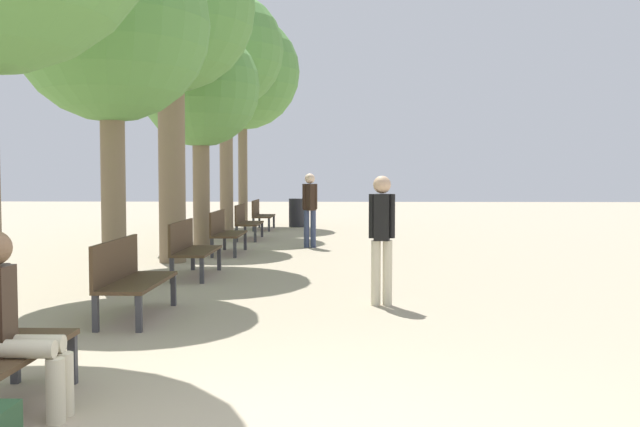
# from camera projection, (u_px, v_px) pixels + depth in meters

# --- Properties ---
(bench_row_1) EXTENTS (0.54, 1.59, 0.88)m
(bench_row_1) POSITION_uv_depth(u_px,v_px,m) (128.00, 274.00, 8.00)
(bench_row_1) COLOR #4C3823
(bench_row_1) RESTS_ON ground_plane
(bench_row_2) EXTENTS (0.54, 1.59, 0.88)m
(bench_row_2) POSITION_uv_depth(u_px,v_px,m) (190.00, 246.00, 11.30)
(bench_row_2) COLOR #4C3823
(bench_row_2) RESTS_ON ground_plane
(bench_row_3) EXTENTS (0.54, 1.59, 0.88)m
(bench_row_3) POSITION_uv_depth(u_px,v_px,m) (224.00, 230.00, 14.60)
(bench_row_3) COLOR #4C3823
(bench_row_3) RESTS_ON ground_plane
(bench_row_4) EXTENTS (0.54, 1.59, 0.88)m
(bench_row_4) POSITION_uv_depth(u_px,v_px,m) (246.00, 220.00, 17.89)
(bench_row_4) COLOR #4C3823
(bench_row_4) RESTS_ON ground_plane
(bench_row_5) EXTENTS (0.54, 1.59, 0.88)m
(bench_row_5) POSITION_uv_depth(u_px,v_px,m) (260.00, 213.00, 21.19)
(bench_row_5) COLOR #4C3823
(bench_row_5) RESTS_ON ground_plane
(tree_row_1) EXTENTS (2.68, 2.68, 5.00)m
(tree_row_1) POSITION_uv_depth(u_px,v_px,m) (111.00, 25.00, 9.61)
(tree_row_1) COLOR #7A664C
(tree_row_1) RESTS_ON ground_plane
(tree_row_2) EXTENTS (3.11, 3.11, 6.24)m
(tree_row_2) POSITION_uv_depth(u_px,v_px,m) (170.00, 10.00, 12.95)
(tree_row_2) COLOR #7A664C
(tree_row_2) RESTS_ON ground_plane
(tree_row_3) EXTENTS (2.64, 2.64, 4.88)m
(tree_row_3) POSITION_uv_depth(u_px,v_px,m) (200.00, 89.00, 15.76)
(tree_row_3) COLOR #7A664C
(tree_row_3) RESTS_ON ground_plane
(tree_row_4) EXTENTS (3.14, 3.14, 6.56)m
(tree_row_4) POSITION_uv_depth(u_px,v_px,m) (226.00, 52.00, 19.19)
(tree_row_4) COLOR #7A664C
(tree_row_4) RESTS_ON ground_plane
(tree_row_5) EXTENTS (3.62, 3.62, 6.68)m
(tree_row_5) POSITION_uv_depth(u_px,v_px,m) (242.00, 73.00, 22.45)
(tree_row_5) COLOR #7A664C
(tree_row_5) RESTS_ON ground_plane
(person_seated) EXTENTS (0.59, 0.33, 1.24)m
(person_seated) POSITION_uv_depth(u_px,v_px,m) (13.00, 320.00, 4.65)
(person_seated) COLOR beige
(person_seated) RESTS_ON ground_plane
(pedestrian_near) EXTENTS (0.32, 0.24, 1.60)m
(pedestrian_near) POSITION_uv_depth(u_px,v_px,m) (382.00, 231.00, 8.74)
(pedestrian_near) COLOR beige
(pedestrian_near) RESTS_ON ground_plane
(pedestrian_mid) EXTENTS (0.33, 0.29, 1.65)m
(pedestrian_mid) POSITION_uv_depth(u_px,v_px,m) (310.00, 205.00, 15.82)
(pedestrian_mid) COLOR #384260
(pedestrian_mid) RESTS_ON ground_plane
(trash_bin) EXTENTS (0.52, 0.52, 0.89)m
(trash_bin) POSITION_uv_depth(u_px,v_px,m) (297.00, 213.00, 22.30)
(trash_bin) COLOR #232328
(trash_bin) RESTS_ON ground_plane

